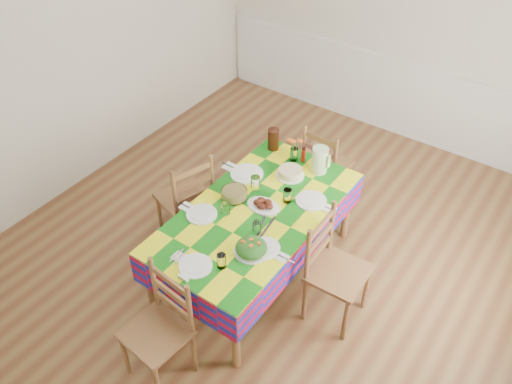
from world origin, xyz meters
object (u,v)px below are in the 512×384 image
dining_table (256,218)px  tea_pitcher (273,139)px  chair_near (160,329)px  chair_far (325,165)px  chair_left (187,200)px  chair_right (334,270)px  green_pitcher (320,160)px  meat_platter (263,205)px

dining_table → tea_pitcher: 0.89m
chair_near → chair_far: bearing=96.6°
tea_pitcher → chair_near: 2.03m
dining_table → chair_near: chair_near is taller
chair_left → chair_far: bearing=165.5°
tea_pitcher → chair_left: (-0.38, -0.81, -0.34)m
chair_near → chair_far: (-0.01, 2.34, -0.02)m
dining_table → chair_right: chair_right is taller
dining_table → green_pitcher: size_ratio=7.68×
chair_far → chair_left: (-0.74, -1.19, 0.03)m
chair_far → chair_near: bearing=93.5°
green_pitcher → chair_right: chair_right is taller
dining_table → meat_platter: meat_platter is taller
meat_platter → chair_near: (-0.02, -1.25, -0.27)m
tea_pitcher → chair_right: (1.10, -0.80, -0.34)m
chair_near → chair_far: 2.34m
meat_platter → chair_right: (0.72, -0.08, -0.26)m
meat_platter → green_pitcher: bearing=79.0°
chair_near → chair_far: size_ratio=1.05×
meat_platter → dining_table: bearing=-105.5°
green_pitcher → chair_left: chair_left is taller
dining_table → chair_left: size_ratio=1.90×
meat_platter → chair_near: bearing=-90.7°
tea_pitcher → green_pitcher: bearing=-5.7°
tea_pitcher → chair_far: 0.64m
chair_far → chair_left: size_ratio=0.93×
chair_far → chair_right: size_ratio=0.92×
chair_left → chair_right: bearing=107.9°
dining_table → chair_left: (-0.74, -0.01, -0.16)m
dining_table → chair_near: 1.18m
green_pitcher → chair_right: 1.01m
dining_table → chair_near: (0.00, -1.17, -0.17)m
green_pitcher → chair_right: size_ratio=0.24×
dining_table → chair_far: (-0.00, 1.17, -0.20)m
dining_table → chair_right: size_ratio=1.87×
dining_table → chair_right: 0.75m
chair_left → chair_right: (1.48, 0.01, 0.01)m
meat_platter → chair_far: size_ratio=0.31×
dining_table → chair_right: bearing=-0.1°
dining_table → green_pitcher: green_pitcher is taller
meat_platter → chair_far: 1.14m
meat_platter → tea_pitcher: bearing=118.3°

